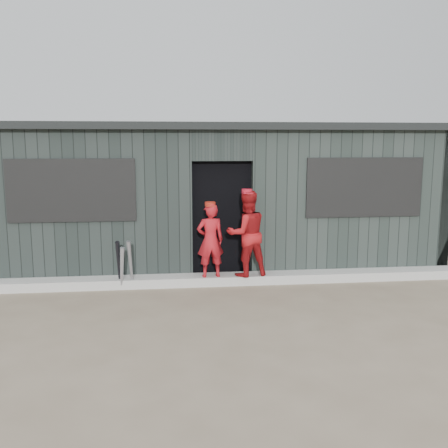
{
  "coord_description": "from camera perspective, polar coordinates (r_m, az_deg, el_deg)",
  "views": [
    {
      "loc": [
        -0.89,
        -6.07,
        2.31
      ],
      "look_at": [
        0.0,
        1.8,
        1.0
      ],
      "focal_mm": 40.0,
      "sensor_mm": 36.0,
      "label": 1
    }
  ],
  "objects": [
    {
      "name": "player_red_right",
      "position": [
        8.06,
        2.61,
        -1.09
      ],
      "size": [
        0.77,
        0.66,
        1.39
      ],
      "primitive_type": "imported",
      "rotation": [
        0.0,
        0.0,
        3.36
      ],
      "color": "#A21317",
      "rests_on": "curb"
    },
    {
      "name": "player_grey_back",
      "position": [
        8.79,
        0.07,
        -2.04
      ],
      "size": [
        0.63,
        0.49,
        1.14
      ],
      "primitive_type": "imported",
      "rotation": [
        0.0,
        0.0,
        2.88
      ],
      "color": "#A3A3A3",
      "rests_on": "ground"
    },
    {
      "name": "curb",
      "position": [
        8.25,
        -0.02,
        -6.33
      ],
      "size": [
        8.0,
        0.36,
        0.15
      ],
      "primitive_type": "cube",
      "color": "#A8A7A2",
      "rests_on": "ground"
    },
    {
      "name": "ground",
      "position": [
        6.56,
        1.8,
        -11.24
      ],
      "size": [
        80.0,
        80.0,
        0.0
      ],
      "primitive_type": "plane",
      "color": "#6F604D",
      "rests_on": "ground"
    },
    {
      "name": "bat_right",
      "position": [
        8.03,
        -11.94,
        -4.57
      ],
      "size": [
        0.07,
        0.32,
        0.8
      ],
      "primitive_type": "cone",
      "rotation": [
        0.31,
        0.0,
        0.02
      ],
      "color": "black",
      "rests_on": "ground"
    },
    {
      "name": "bat_mid",
      "position": [
        7.96,
        -10.62,
        -4.65
      ],
      "size": [
        0.12,
        0.23,
        0.8
      ],
      "primitive_type": "cone",
      "rotation": [
        0.19,
        0.0,
        -0.27
      ],
      "color": "gray",
      "rests_on": "ground"
    },
    {
      "name": "dugout",
      "position": [
        9.67,
        -1.14,
        3.32
      ],
      "size": [
        8.3,
        3.3,
        2.62
      ],
      "color": "black",
      "rests_on": "ground"
    },
    {
      "name": "bat_left",
      "position": [
        7.95,
        -11.6,
        -5.02
      ],
      "size": [
        0.13,
        0.22,
        0.71
      ],
      "primitive_type": "cone",
      "rotation": [
        0.21,
        0.0,
        0.33
      ],
      "color": "#9C9CA4",
      "rests_on": "ground"
    },
    {
      "name": "player_red_left",
      "position": [
        7.99,
        -1.57,
        -1.89
      ],
      "size": [
        0.47,
        0.34,
        1.19
      ],
      "primitive_type": "imported",
      "rotation": [
        0.0,
        0.0,
        3.26
      ],
      "color": "#AF151D",
      "rests_on": "curb"
    }
  ]
}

